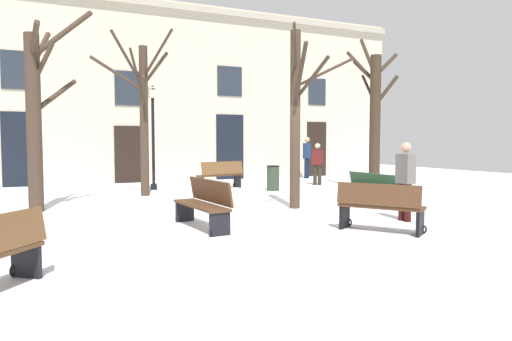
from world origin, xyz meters
name	(u,v)px	position (x,y,z in m)	size (l,w,h in m)	color
ground_plane	(288,211)	(0.00, 0.00, 0.00)	(32.77, 32.77, 0.00)	white
building_facade	(182,92)	(0.00, 9.30, 3.71)	(20.48, 0.60, 7.34)	beige
tree_right_of_center	(297,114)	(0.38, 0.27, 2.31)	(2.00, 1.33, 4.33)	#423326
tree_center	(374,113)	(4.76, 2.79, 2.57)	(1.49, 1.92, 5.22)	#382B1E
tree_near_facade	(37,111)	(-5.36, 2.36, 2.35)	(1.57, 2.19, 4.89)	#423326
tree_left_of_center	(143,112)	(-2.54, 4.41, 2.53)	(2.14, 1.50, 4.80)	#423326
streetlamp	(153,126)	(-1.90, 6.07, 2.17)	(0.30, 0.30, 3.53)	black
litter_bin	(273,178)	(1.69, 4.16, 0.42)	(0.44, 0.44, 0.84)	#2D3D2D
bench_back_to_back_left	(369,188)	(2.43, 0.08, 0.43)	(0.56, 1.92, 0.82)	#2D4C33
bench_facing_shops	(380,207)	(0.33, -2.94, 0.46)	(1.27, 1.52, 0.90)	#51331E
bench_by_litter_bin	(204,203)	(-2.47, -1.21, 0.47)	(0.64, 1.85, 0.93)	#51331E
bench_back_to_back_right	(220,175)	(0.27, 5.44, 0.49)	(1.72, 0.82, 0.96)	brown
person_crossing_plaza	(317,162)	(4.07, 5.21, 0.86)	(0.42, 0.43, 1.57)	#2D271E
person_by_shop_door	(405,178)	(1.55, -2.23, 0.90)	(0.24, 0.39, 1.63)	#350F0F
person_strolling	(307,155)	(5.29, 8.05, 1.04)	(0.44, 0.40, 1.84)	black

